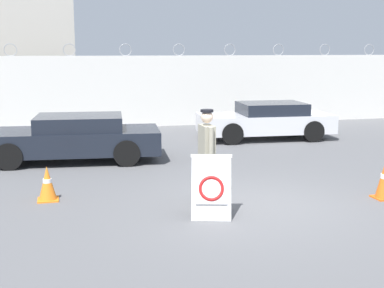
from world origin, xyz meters
The scene contains 7 objects.
ground_plane centered at (0.00, 0.00, 0.00)m, with size 90.00×90.00×0.00m, color #5B5B5E.
perimeter_wall centered at (0.00, 11.15, 1.37)m, with size 36.00×0.30×3.17m.
barricade_sign centered at (-0.98, -0.41, 0.56)m, with size 0.89×0.95×1.12m.
security_guard centered at (-0.85, 0.36, 1.04)m, with size 0.39×0.65×1.84m.
traffic_cone_mid centered at (-3.86, 1.33, 0.34)m, with size 0.41×0.41×0.70m.
parked_car_front_coupe centered at (-3.25, 5.09, 0.63)m, with size 4.84×2.31×1.23m.
parked_car_rear_sedan centered at (3.12, 7.18, 0.63)m, with size 4.47×2.10×1.22m.
Camera 1 is at (-3.57, -9.34, 2.98)m, focal length 50.00 mm.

